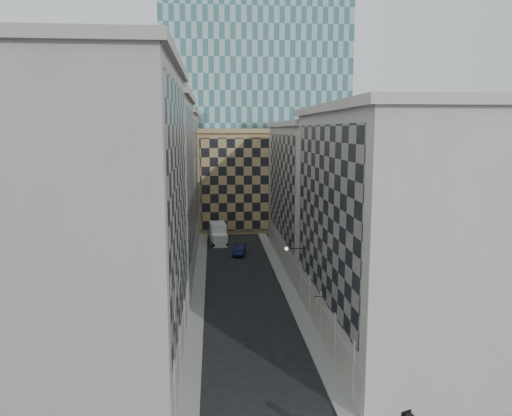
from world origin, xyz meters
TOP-DOWN VIEW (x-y plane):
  - sidewalk_west at (-5.25, 30.00)m, footprint 1.50×100.00m
  - sidewalk_east at (5.25, 30.00)m, footprint 1.50×100.00m
  - bldg_left_a at (-10.88, 11.00)m, footprint 10.80×22.80m
  - bldg_left_b at (-10.88, 33.00)m, footprint 10.80×22.80m
  - bldg_left_c at (-10.88, 55.00)m, footprint 10.80×22.80m
  - bldg_right_a at (10.88, 15.00)m, footprint 10.80×26.80m
  - bldg_right_b at (10.89, 42.00)m, footprint 10.80×28.80m
  - tan_block at (2.00, 67.90)m, footprint 16.80×14.80m
  - church_tower at (0.00, 82.00)m, footprint 7.20×7.20m
  - flagpoles_left at (-5.90, 6.00)m, footprint 0.10×6.33m
  - bracket_lamp at (4.38, 24.00)m, footprint 1.98×0.36m
  - box_truck at (-2.65, 54.16)m, footprint 3.04×6.31m
  - dark_car at (0.41, 46.32)m, footprint 2.27×4.87m
  - shop_sign at (5.42, 14.49)m, footprint 0.73×0.64m

SIDE VIEW (x-z plane):
  - sidewalk_west at x=-5.25m, z-range 0.00..0.15m
  - sidewalk_east at x=5.25m, z-range 0.00..0.15m
  - dark_car at x=0.41m, z-range 0.00..1.54m
  - box_truck at x=-2.65m, z-range -0.22..3.14m
  - shop_sign at x=5.42m, z-range 3.48..4.19m
  - bracket_lamp at x=4.38m, z-range 6.02..6.38m
  - flagpoles_left at x=-5.90m, z-range 6.83..9.17m
  - tan_block at x=2.00m, z-range 0.04..18.84m
  - bldg_right_b at x=10.89m, z-range 0.00..19.70m
  - bldg_right_a at x=10.88m, z-range -0.03..20.67m
  - bldg_left_c at x=-10.88m, z-range -0.02..21.68m
  - bldg_left_b at x=-10.88m, z-range -0.03..22.67m
  - bldg_left_a at x=-10.88m, z-range -0.03..23.67m
  - church_tower at x=0.00m, z-range 1.20..52.70m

